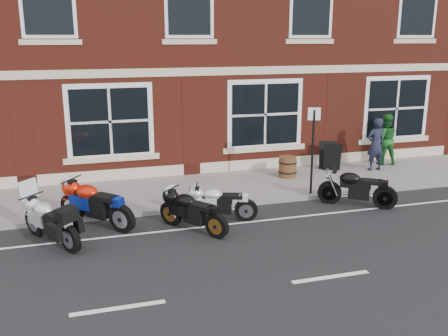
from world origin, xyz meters
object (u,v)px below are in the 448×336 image
at_px(moto_sport_silver, 218,202).
at_px(pedestrian_right, 385,139).
at_px(moto_sport_red, 96,202).
at_px(barrel_planter, 288,167).
at_px(pedestrian_left, 376,144).
at_px(moto_touring_silver, 51,219).
at_px(a_board_sign, 330,156).
at_px(moto_naked_black, 356,187).
at_px(parking_sign, 313,145).
at_px(moto_sport_black, 192,210).

height_order(moto_sport_silver, pedestrian_right, pedestrian_right).
distance_m(moto_sport_red, barrel_planter, 6.46).
height_order(moto_sport_silver, pedestrian_left, pedestrian_left).
bearing_deg(moto_touring_silver, moto_sport_silver, -28.39).
bearing_deg(a_board_sign, moto_touring_silver, -139.26).
relative_size(moto_touring_silver, pedestrian_left, 1.04).
xyz_separation_m(moto_touring_silver, pedestrian_left, (10.14, 3.06, 0.44)).
xyz_separation_m(moto_touring_silver, a_board_sign, (8.71, 3.50, 0.03)).
height_order(moto_naked_black, pedestrian_left, pedestrian_left).
distance_m(moto_touring_silver, barrel_planter, 7.69).
height_order(pedestrian_left, parking_sign, parking_sign).
distance_m(a_board_sign, barrel_planter, 1.74).
relative_size(pedestrian_left, pedestrian_right, 0.99).
distance_m(pedestrian_left, a_board_sign, 1.55).
bearing_deg(moto_sport_black, parking_sign, -15.82).
bearing_deg(pedestrian_right, moto_sport_silver, 43.63).
xyz_separation_m(moto_sport_silver, a_board_sign, (4.79, 3.21, 0.10)).
relative_size(moto_touring_silver, barrel_planter, 2.80).
distance_m(moto_sport_red, pedestrian_left, 9.43).
bearing_deg(pedestrian_left, moto_naked_black, 47.80).
height_order(moto_sport_black, pedestrian_right, pedestrian_right).
height_order(moto_sport_red, pedestrian_right, pedestrian_right).
height_order(pedestrian_left, a_board_sign, pedestrian_left).
xyz_separation_m(a_board_sign, parking_sign, (-1.76, -2.21, 0.95)).
height_order(moto_sport_silver, moto_naked_black, moto_naked_black).
distance_m(moto_sport_black, a_board_sign, 6.68).
relative_size(moto_touring_silver, moto_sport_silver, 1.00).
height_order(a_board_sign, parking_sign, parking_sign).
xyz_separation_m(pedestrian_right, a_board_sign, (-2.20, -0.18, -0.41)).
bearing_deg(moto_sport_black, pedestrian_right, -10.81).
height_order(moto_sport_silver, parking_sign, parking_sign).
height_order(moto_touring_silver, moto_naked_black, moto_touring_silver).
bearing_deg(moto_naked_black, pedestrian_left, -5.51).
bearing_deg(barrel_planter, moto_sport_silver, -137.59).
distance_m(moto_touring_silver, moto_sport_silver, 3.94).
bearing_deg(moto_sport_red, pedestrian_right, -26.97).
xyz_separation_m(moto_sport_red, barrel_planter, (6.02, 2.34, -0.15)).
relative_size(moto_naked_black, a_board_sign, 1.91).
bearing_deg(pedestrian_right, moto_sport_red, 34.03).
xyz_separation_m(moto_naked_black, pedestrian_right, (3.13, 3.38, 0.46)).
distance_m(moto_naked_black, barrel_planter, 2.92).
bearing_deg(parking_sign, moto_sport_black, -144.13).
bearing_deg(pedestrian_left, pedestrian_right, -143.06).
relative_size(moto_touring_silver, moto_sport_red, 1.03).
bearing_deg(pedestrian_left, barrel_planter, -2.76).
height_order(moto_sport_red, moto_sport_silver, moto_sport_red).
bearing_deg(parking_sign, moto_touring_silver, -155.19).
height_order(moto_sport_red, pedestrian_left, pedestrian_left).
relative_size(pedestrian_right, parking_sign, 0.72).
bearing_deg(moto_sport_silver, pedestrian_right, -45.32).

